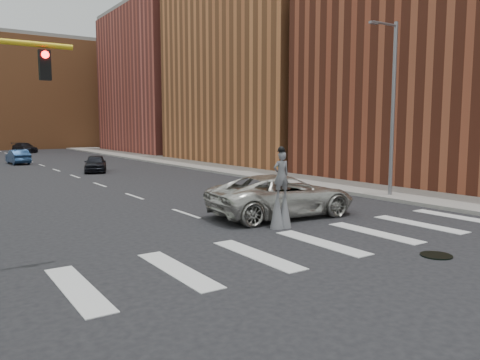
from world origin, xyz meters
The scene contains 13 objects.
ground_plane centered at (0.00, 0.00, 0.00)m, with size 160.00×160.00×0.00m, color black.
sidewalk_right centered at (12.50, 25.00, 0.09)m, with size 5.00×90.00×0.18m, color gray.
manhole centered at (3.00, -2.00, 0.02)m, with size 0.90×0.90×0.04m, color black.
building_near centered at (22.00, 8.00, 11.00)m, with size 16.00×20.00×22.00m, color brown.
building_mid centered at (22.00, 30.00, 12.00)m, with size 16.00×22.00×24.00m, color #B56838.
building_far centered at (22.00, 54.00, 10.00)m, with size 16.00×22.00×20.00m, color #A6493D.
building_backdrop centered at (6.00, 78.00, 9.00)m, with size 26.00×14.00×18.00m, color #B56838.
streetlight centered at (10.90, 6.00, 4.90)m, with size 2.05×0.20×9.00m.
stilt_performer centered at (1.63, 3.50, 1.19)m, with size 0.84×0.57×3.03m.
suv_crossing centered at (3.10, 5.24, 0.88)m, with size 2.91×6.31×1.75m, color beige.
car_near centered at (2.33, 28.55, 0.70)m, with size 1.66×4.13×1.41m, color black.
car_mid centered at (-1.62, 40.91, 0.72)m, with size 1.52×4.36×1.44m, color navy.
car_far centered at (2.47, 62.35, 0.70)m, with size 1.96×4.82×1.40m, color black.
Camera 1 is at (-9.13, -9.82, 3.77)m, focal length 35.00 mm.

